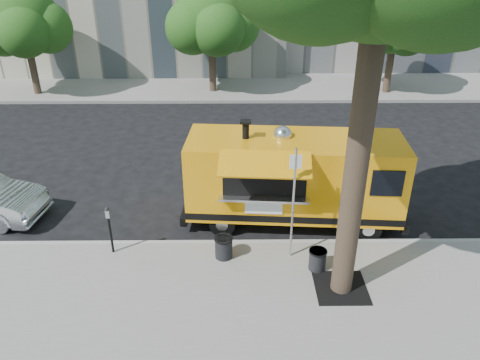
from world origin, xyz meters
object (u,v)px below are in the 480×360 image
object	(u,v)px
food_truck	(293,178)
far_tree_a	(23,20)
parking_meter	(109,225)
trash_bin_right	(224,247)
trash_bin_left	(317,259)
far_tree_c	(396,20)
sign_post	(293,198)
far_tree_b	(211,17)

from	to	relation	value
food_truck	far_tree_a	bearing A→B (deg)	138.63
far_tree_a	parking_meter	world-z (taller)	far_tree_a
food_truck	trash_bin_right	size ratio (longest dim) A/B	11.03
parking_meter	trash_bin_right	world-z (taller)	parking_meter
trash_bin_left	trash_bin_right	distance (m)	2.34
far_tree_c	trash_bin_left	bearing A→B (deg)	-111.99
far_tree_c	food_truck	world-z (taller)	far_tree_c
far_tree_a	sign_post	xyz separation A→B (m)	(11.55, -13.85, -1.93)
parking_meter	food_truck	distance (m)	5.06
far_tree_c	trash_bin_left	xyz separation A→B (m)	(-5.85, -14.49, -3.28)
far_tree_c	food_truck	size ratio (longest dim) A/B	0.83
far_tree_c	sign_post	size ratio (longest dim) A/B	1.74
far_tree_b	trash_bin_right	size ratio (longest dim) A/B	9.61
far_tree_c	sign_post	xyz separation A→B (m)	(-6.45, -13.95, -1.87)
parking_meter	trash_bin_right	xyz separation A→B (m)	(2.86, -0.23, -0.52)
sign_post	far_tree_a	bearing A→B (deg)	129.83
far_tree_c	parking_meter	xyz separation A→B (m)	(-11.00, -13.75, -2.74)
far_tree_b	far_tree_c	bearing A→B (deg)	-1.91
far_tree_a	trash_bin_right	size ratio (longest dim) A/B	9.36
far_tree_b	food_truck	bearing A→B (deg)	-77.46
sign_post	food_truck	bearing A→B (deg)	83.53
far_tree_a	trash_bin_right	bearing A→B (deg)	-54.61
far_tree_b	trash_bin_left	xyz separation A→B (m)	(3.15, -14.79, -3.39)
far_tree_a	far_tree_c	xyz separation A→B (m)	(18.00, 0.10, -0.06)
trash_bin_left	trash_bin_right	world-z (taller)	trash_bin_right
sign_post	parking_meter	world-z (taller)	sign_post
trash_bin_left	trash_bin_right	xyz separation A→B (m)	(-2.29, 0.50, 0.02)
parking_meter	food_truck	size ratio (longest dim) A/B	0.21
far_tree_b	food_truck	size ratio (longest dim) A/B	0.87
far_tree_a	sign_post	world-z (taller)	far_tree_a
far_tree_c	sign_post	world-z (taller)	far_tree_c
far_tree_c	trash_bin_right	world-z (taller)	far_tree_c
trash_bin_right	far_tree_c	bearing A→B (deg)	59.80
far_tree_a	sign_post	distance (m)	18.14
sign_post	far_tree_b	bearing A→B (deg)	100.15
far_tree_a	far_tree_b	world-z (taller)	far_tree_b
far_tree_c	parking_meter	distance (m)	17.82
trash_bin_left	far_tree_c	bearing A→B (deg)	68.01
parking_meter	trash_bin_right	bearing A→B (deg)	-4.68
food_truck	trash_bin_left	world-z (taller)	food_truck
sign_post	trash_bin_left	distance (m)	1.62
sign_post	trash_bin_left	xyz separation A→B (m)	(0.60, -0.54, -1.41)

